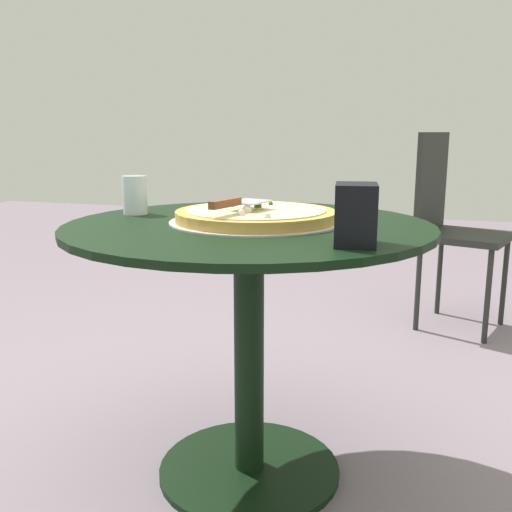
{
  "coord_description": "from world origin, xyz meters",
  "views": [
    {
      "loc": [
        0.44,
        -1.34,
        0.9
      ],
      "look_at": [
        0.01,
        0.02,
        0.6
      ],
      "focal_mm": 40.59,
      "sensor_mm": 36.0,
      "label": 1
    }
  ],
  "objects_px": {
    "patio_table": "(249,296)",
    "pizza_on_tray": "(256,216)",
    "patio_chair_corner": "(450,217)",
    "drinking_cup": "(135,195)",
    "napkin_dispenser": "(356,215)",
    "pizza_server": "(237,203)"
  },
  "relations": [
    {
      "from": "patio_table",
      "to": "pizza_on_tray",
      "type": "height_order",
      "value": "pizza_on_tray"
    },
    {
      "from": "patio_table",
      "to": "patio_chair_corner",
      "type": "bearing_deg",
      "value": 71.0
    },
    {
      "from": "patio_chair_corner",
      "to": "drinking_cup",
      "type": "bearing_deg",
      "value": -121.33
    },
    {
      "from": "patio_table",
      "to": "pizza_on_tray",
      "type": "bearing_deg",
      "value": 47.65
    },
    {
      "from": "drinking_cup",
      "to": "napkin_dispenser",
      "type": "bearing_deg",
      "value": -22.58
    },
    {
      "from": "pizza_on_tray",
      "to": "napkin_dispenser",
      "type": "relative_size",
      "value": 3.54
    },
    {
      "from": "drinking_cup",
      "to": "napkin_dispenser",
      "type": "xyz_separation_m",
      "value": [
        0.64,
        -0.26,
        0.01
      ]
    },
    {
      "from": "pizza_on_tray",
      "to": "pizza_server",
      "type": "relative_size",
      "value": 2.0
    },
    {
      "from": "pizza_on_tray",
      "to": "drinking_cup",
      "type": "distance_m",
      "value": 0.37
    },
    {
      "from": "pizza_on_tray",
      "to": "napkin_dispenser",
      "type": "bearing_deg",
      "value": -38.49
    },
    {
      "from": "pizza_on_tray",
      "to": "pizza_server",
      "type": "bearing_deg",
      "value": -109.85
    },
    {
      "from": "napkin_dispenser",
      "to": "patio_table",
      "type": "bearing_deg",
      "value": 46.29
    },
    {
      "from": "pizza_on_tray",
      "to": "napkin_dispenser",
      "type": "height_order",
      "value": "napkin_dispenser"
    },
    {
      "from": "pizza_on_tray",
      "to": "napkin_dispenser",
      "type": "xyz_separation_m",
      "value": [
        0.28,
        -0.22,
        0.04
      ]
    },
    {
      "from": "pizza_on_tray",
      "to": "patio_chair_corner",
      "type": "xyz_separation_m",
      "value": [
        0.49,
        1.43,
        -0.18
      ]
    },
    {
      "from": "pizza_server",
      "to": "patio_chair_corner",
      "type": "relative_size",
      "value": 0.24
    },
    {
      "from": "drinking_cup",
      "to": "napkin_dispenser",
      "type": "height_order",
      "value": "napkin_dispenser"
    },
    {
      "from": "patio_table",
      "to": "pizza_on_tray",
      "type": "xyz_separation_m",
      "value": [
        0.01,
        0.02,
        0.2
      ]
    },
    {
      "from": "pizza_on_tray",
      "to": "patio_table",
      "type": "bearing_deg",
      "value": -132.35
    },
    {
      "from": "drinking_cup",
      "to": "patio_chair_corner",
      "type": "xyz_separation_m",
      "value": [
        0.85,
        1.39,
        -0.22
      ]
    },
    {
      "from": "patio_table",
      "to": "patio_chair_corner",
      "type": "relative_size",
      "value": 1.01
    },
    {
      "from": "patio_table",
      "to": "drinking_cup",
      "type": "distance_m",
      "value": 0.43
    }
  ]
}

